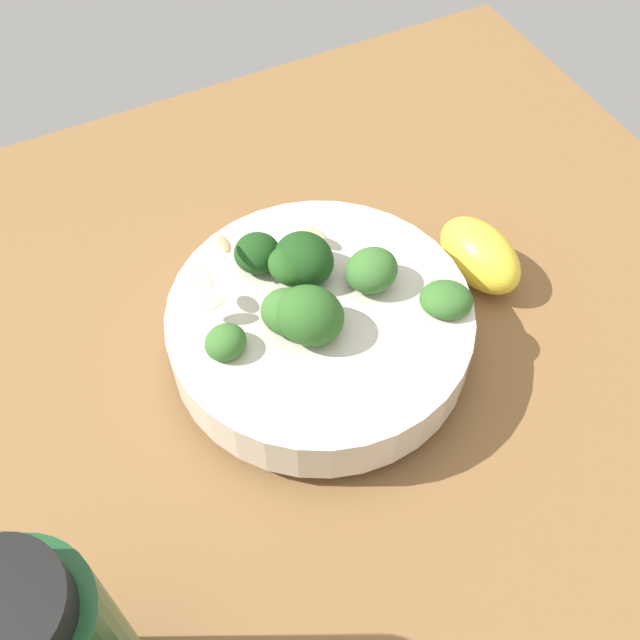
% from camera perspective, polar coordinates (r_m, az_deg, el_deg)
% --- Properties ---
extents(ground_plane, '(0.67, 0.67, 0.03)m').
position_cam_1_polar(ground_plane, '(0.58, 2.62, -3.39)').
color(ground_plane, brown).
extents(bowl_of_broccoli, '(0.21, 0.21, 0.10)m').
position_cam_1_polar(bowl_of_broccoli, '(0.53, -0.06, -0.19)').
color(bowl_of_broccoli, silver).
rests_on(bowl_of_broccoli, ground_plane).
extents(lemon_wedge, '(0.05, 0.08, 0.04)m').
position_cam_1_polar(lemon_wedge, '(0.60, 11.61, 4.67)').
color(lemon_wedge, yellow).
rests_on(lemon_wedge, ground_plane).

